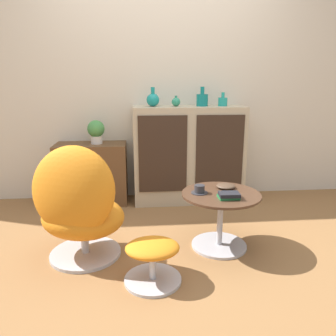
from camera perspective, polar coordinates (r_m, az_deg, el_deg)
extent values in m
plane|color=olive|center=(2.48, 1.21, -15.21)|extent=(12.00, 12.00, 0.00)
cube|color=beige|center=(3.56, -1.30, 15.75)|extent=(6.40, 0.06, 2.60)
cube|color=tan|center=(3.44, 3.55, 2.35)|extent=(1.13, 0.39, 1.00)
cube|color=#332319|center=(3.21, -0.91, 2.36)|extent=(0.48, 0.01, 0.76)
cube|color=#332319|center=(3.30, 8.97, 2.52)|extent=(0.48, 0.01, 0.76)
cube|color=brown|center=(3.50, -13.06, -0.95)|extent=(0.71, 0.36, 0.63)
cylinder|color=beige|center=(3.33, -13.43, -2.65)|extent=(0.19, 0.01, 0.19)
cylinder|color=#B7B7BC|center=(2.58, -14.13, -14.18)|extent=(0.51, 0.51, 0.02)
cylinder|color=#B7B7BC|center=(2.54, -14.24, -12.60)|extent=(0.06, 0.06, 0.14)
ellipsoid|color=orange|center=(2.45, -14.56, -8.22)|extent=(0.73, 0.67, 0.28)
ellipsoid|color=orange|center=(2.28, -16.24, -3.74)|extent=(0.69, 0.55, 0.64)
cylinder|color=#B7B7BC|center=(2.23, -2.66, -18.81)|extent=(0.37, 0.37, 0.02)
cylinder|color=#B7B7BC|center=(2.17, -2.69, -16.73)|extent=(0.04, 0.04, 0.17)
ellipsoid|color=orange|center=(2.11, -2.73, -13.73)|extent=(0.34, 0.29, 0.09)
cylinder|color=#B7B7BC|center=(2.65, 8.85, -13.10)|extent=(0.42, 0.42, 0.02)
cylinder|color=#B7B7BC|center=(2.56, 9.04, -8.96)|extent=(0.04, 0.04, 0.40)
cylinder|color=#472D1E|center=(2.48, 9.23, -4.56)|extent=(0.59, 0.59, 0.02)
ellipsoid|color=teal|center=(3.33, -2.65, 11.75)|extent=(0.13, 0.13, 0.13)
cylinder|color=teal|center=(3.33, -2.67, 13.33)|extent=(0.04, 0.04, 0.07)
ellipsoid|color=#2D8E6B|center=(3.35, 1.40, 11.43)|extent=(0.09, 0.09, 0.09)
cylinder|color=#2D8E6B|center=(3.35, 1.41, 12.28)|extent=(0.03, 0.03, 0.02)
cylinder|color=#147A75|center=(3.39, 5.97, 11.67)|extent=(0.12, 0.12, 0.12)
cylinder|color=#147A75|center=(3.39, 6.02, 13.30)|extent=(0.04, 0.04, 0.07)
cylinder|color=teal|center=(3.44, 9.51, 11.30)|extent=(0.09, 0.09, 0.08)
cylinder|color=teal|center=(3.44, 9.56, 12.44)|extent=(0.03, 0.03, 0.05)
cylinder|color=silver|center=(3.41, -12.33, 4.81)|extent=(0.12, 0.12, 0.08)
sphere|color=#478E47|center=(3.39, -12.44, 6.68)|extent=(0.17, 0.17, 0.17)
cylinder|color=#2D2D33|center=(2.46, 5.49, -4.29)|extent=(0.12, 0.12, 0.01)
cylinder|color=#2D2D33|center=(2.45, 5.50, -3.67)|extent=(0.08, 0.08, 0.06)
cube|color=#237038|center=(2.38, 10.48, -4.99)|extent=(0.15, 0.11, 0.02)
cube|color=black|center=(2.37, 10.60, -4.54)|extent=(0.15, 0.11, 0.03)
ellipsoid|color=#4C3828|center=(2.60, 10.01, -3.10)|extent=(0.15, 0.15, 0.04)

